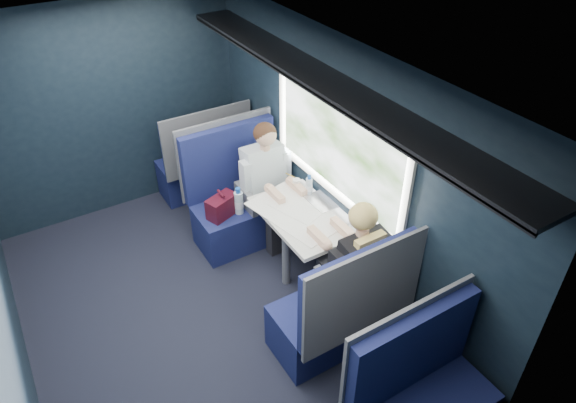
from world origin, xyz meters
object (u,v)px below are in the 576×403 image
seat_bay_near (239,203)px  bottle_small (309,186)px  seat_bay_far (339,313)px  seat_row_front (204,163)px  woman (355,260)px  table (301,223)px  cup (296,184)px  man (269,179)px  seat_row_back (420,402)px  laptop (327,194)px

seat_bay_near → bottle_small: seat_bay_near is taller
seat_bay_near → seat_bay_far: same height
seat_row_front → woman: size_ratio=0.88×
table → cup: cup is taller
man → cup: man is taller
man → seat_bay_far: bearing=-99.0°
seat_row_back → cup: seat_row_back is taller
seat_bay_far → laptop: bearing=61.2°
laptop → man: bearing=113.8°
seat_bay_near → laptop: seat_bay_near is taller
woman → laptop: (0.27, 0.78, 0.08)m
table → seat_row_front: (-0.18, 1.80, -0.25)m
seat_bay_near → woman: (0.26, -1.58, 0.31)m
seat_bay_far → woman: bearing=33.8°
seat_row_front → woman: (0.25, -2.50, 0.32)m
seat_row_front → seat_row_back: same height
seat_bay_far → laptop: seat_bay_far is taller
seat_bay_near → woman: size_ratio=0.95×
table → seat_bay_near: seat_bay_near is taller
seat_bay_near → laptop: (0.53, -0.79, 0.38)m
man → cup: size_ratio=13.93×
man → bottle_small: size_ratio=6.21×
table → laptop: 0.38m
bottle_small → seat_bay_far: bearing=-111.0°
seat_row_back → man: man is taller
cup → seat_row_back: bearing=-100.0°
man → bottle_small: bearing=-68.2°
seat_bay_far → seat_row_front: size_ratio=1.09×
table → man: 0.70m
seat_row_front → table: bearing=-84.2°
seat_bay_near → seat_row_front: bearing=89.4°
seat_row_back → cup: size_ratio=12.22×
bottle_small → cup: 0.17m
bottle_small → man: bearing=111.8°
seat_bay_near → woman: woman is taller
seat_row_back → bottle_small: seat_row_back is taller
seat_bay_far → seat_row_front: seat_bay_far is taller
woman → bottle_small: (0.18, 0.95, 0.11)m
bottle_small → cup: size_ratio=2.24×
seat_bay_far → bottle_small: 1.27m
seat_row_front → man: bearing=-77.2°
man → seat_bay_near: bearing=146.7°
seat_bay_near → table: bearing=-77.6°
seat_row_back → cup: bearing=80.0°
table → seat_bay_near: size_ratio=0.79×
table → cup: bearing=62.9°
table → man: size_ratio=0.76×
seat_row_back → seat_bay_far: bearing=90.0°
table → man: man is taller
table → seat_row_front: bearing=95.8°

